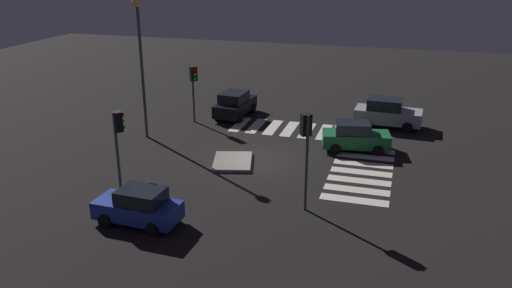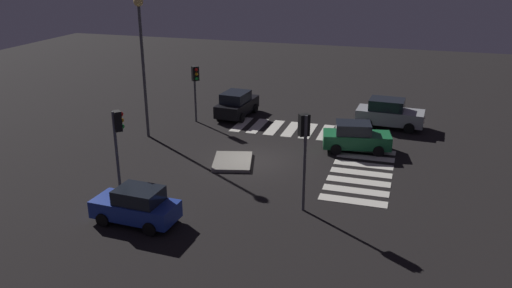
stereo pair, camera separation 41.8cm
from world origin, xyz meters
The scene contains 12 objects.
ground_plane centered at (0.00, 0.00, 0.00)m, with size 80.00×80.00×0.00m, color black.
traffic_island centered at (-0.70, 1.14, 0.09)m, with size 3.17×2.68×0.18m.
car_blue centered at (-8.24, 2.78, 0.79)m, with size 1.90×3.78×1.62m.
car_green centered at (3.27, -5.07, 0.84)m, with size 2.39×4.11×1.70m.
car_silver centered at (8.37, -6.64, 0.93)m, with size 2.24×4.45×1.90m.
car_black centered at (7.68, 3.79, 0.89)m, with size 4.26×2.20×1.81m.
traffic_light_north centered at (5.61, 5.98, 2.93)m, with size 0.54×0.53×3.87m.
traffic_light_west centered at (-5.55, 5.07, 3.05)m, with size 0.53×0.54×4.02m.
traffic_light_south centered at (-4.91, -3.68, 3.37)m, with size 0.53×0.54×4.45m.
street_lamp centered at (1.95, 7.73, 5.73)m, with size 0.56×0.56×8.53m.
crosswalk_near centered at (0.00, -5.80, 0.01)m, with size 7.60×3.20×0.02m.
crosswalk_side centered at (5.97, 0.00, 0.01)m, with size 3.20×6.45×0.02m.
Camera 1 is at (-25.68, -7.50, 10.82)m, focal length 36.31 mm.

